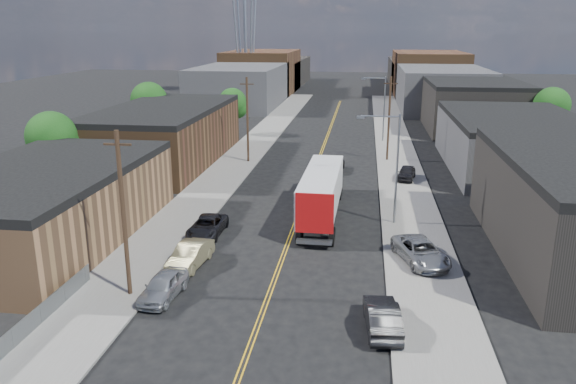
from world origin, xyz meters
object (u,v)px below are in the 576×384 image
(semi_truck, at_px, (323,188))
(car_right_lot_a, at_px, (421,251))
(car_ahead_truck, at_px, (334,166))
(car_left_b, at_px, (190,255))
(car_right_lot_c, at_px, (406,173))
(car_right_oncoming, at_px, (382,316))
(car_left_a, at_px, (163,286))
(car_left_c, at_px, (207,226))

(semi_truck, bearing_deg, car_right_lot_a, -51.47)
(car_ahead_truck, bearing_deg, car_left_b, -104.54)
(car_ahead_truck, bearing_deg, car_right_lot_a, -71.89)
(car_left_b, relative_size, car_right_lot_c, 1.17)
(car_right_lot_a, xyz_separation_m, car_ahead_truck, (-7.26, 24.90, -0.26))
(car_right_oncoming, bearing_deg, car_right_lot_c, -101.36)
(semi_truck, height_order, car_left_b, semi_truck)
(car_left_a, distance_m, car_right_lot_a, 17.06)
(car_ahead_truck, bearing_deg, car_right_oncoming, -80.66)
(semi_truck, bearing_deg, car_ahead_truck, 90.68)
(car_right_lot_c, bearing_deg, car_right_oncoming, -85.71)
(car_right_lot_a, height_order, car_ahead_truck, car_right_lot_a)
(semi_truck, relative_size, car_left_c, 3.18)
(semi_truck, height_order, car_right_oncoming, semi_truck)
(semi_truck, bearing_deg, car_left_b, -122.38)
(car_left_a, distance_m, car_right_lot_c, 33.11)
(semi_truck, height_order, car_left_c, semi_truck)
(car_right_lot_a, bearing_deg, car_right_lot_c, 70.30)
(semi_truck, bearing_deg, car_right_lot_c, 58.46)
(car_right_oncoming, bearing_deg, car_ahead_truck, -87.81)
(car_left_c, bearing_deg, car_right_lot_a, -11.71)
(car_left_b, bearing_deg, car_right_lot_c, 63.48)
(car_left_b, xyz_separation_m, car_right_lot_c, (15.80, 24.34, 0.06))
(car_left_a, distance_m, car_left_c, 10.59)
(car_left_a, bearing_deg, semi_truck, 69.19)
(car_left_c, xyz_separation_m, car_right_oncoming, (13.00, -12.59, 0.09))
(car_right_lot_c, distance_m, car_ahead_truck, 8.33)
(car_left_a, bearing_deg, car_right_oncoming, -3.72)
(car_left_a, distance_m, car_left_b, 4.65)
(car_right_lot_a, bearing_deg, car_left_b, 170.71)
(car_left_a, xyz_separation_m, car_right_lot_c, (16.01, 28.98, 0.09))
(semi_truck, xyz_separation_m, car_right_oncoming, (4.57, -18.69, -1.60))
(car_right_lot_a, height_order, car_right_lot_c, car_right_lot_a)
(semi_truck, distance_m, car_right_oncoming, 19.31)
(car_right_lot_a, bearing_deg, semi_truck, 109.09)
(car_left_a, relative_size, car_right_oncoming, 0.93)
(car_right_oncoming, bearing_deg, semi_truck, -81.57)
(car_left_a, relative_size, car_right_lot_a, 0.81)
(car_left_c, xyz_separation_m, car_ahead_truck, (8.53, 21.41, -0.05))
(semi_truck, relative_size, car_ahead_truck, 3.43)
(car_left_c, bearing_deg, car_left_a, -87.71)
(semi_truck, xyz_separation_m, car_left_a, (-8.15, -16.69, -1.64))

